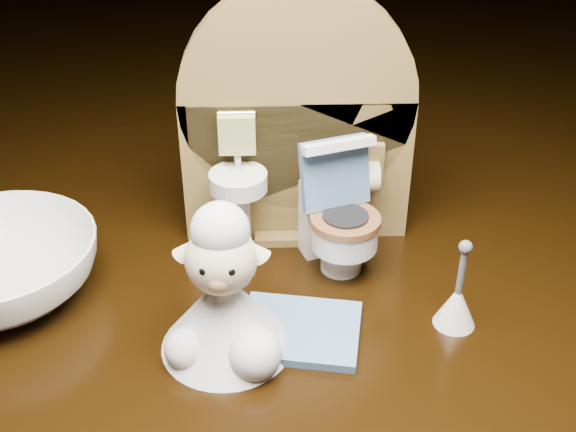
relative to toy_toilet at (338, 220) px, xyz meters
name	(u,v)px	position (x,y,z in m)	size (l,w,h in m)	color
backdrop_panel	(296,133)	(-0.02, 0.03, 0.04)	(0.13, 0.05, 0.15)	olive
toy_toilet	(338,220)	(0.00, 0.00, 0.00)	(0.04, 0.05, 0.08)	white
bath_mat	(300,330)	(-0.02, -0.06, -0.03)	(0.06, 0.05, 0.00)	#4E749F
toilet_brush	(457,303)	(0.06, -0.06, -0.01)	(0.02, 0.02, 0.05)	white
plush_lamb	(225,302)	(-0.06, -0.07, 0.00)	(0.06, 0.06, 0.08)	silver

